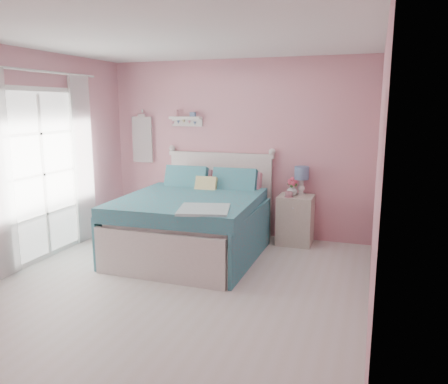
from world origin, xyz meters
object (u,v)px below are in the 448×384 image
Objects in this scene: nightstand at (295,220)px; teacup at (289,194)px; vase at (292,190)px; table_lamp at (302,175)px; bed at (195,222)px.

teacup reaches higher than nightstand.
vase is 0.15m from teacup.
table_lamp is 2.61× the size of vase.
bed reaches higher than nightstand.
nightstand is 0.43m from vase.
nightstand is 0.42m from teacup.
nightstand is at bearing -10.10° from vase.
nightstand is at bearing 60.29° from teacup.
table_lamp is at bearing 65.03° from nightstand.
vase is at bearing 169.90° from nightstand.
bed is 5.38× the size of table_lamp.
table_lamp reaches higher than vase.
bed reaches higher than teacup.
table_lamp is at bearing 62.32° from teacup.
table_lamp is at bearing 33.98° from bed.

